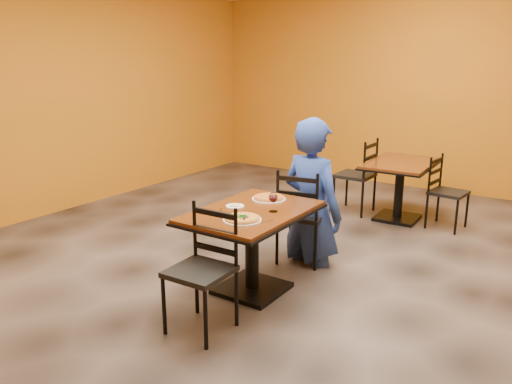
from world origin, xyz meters
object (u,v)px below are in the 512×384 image
Objects in this scene: chair_main_near at (200,272)px; wine_glass at (273,201)px; pizza_main at (242,218)px; plate_far at (269,199)px; table_main at (252,231)px; chair_main_far at (303,215)px; chair_second_right at (449,193)px; diner at (312,191)px; side_plate at (235,206)px; chair_second_left at (355,176)px; table_second at (400,177)px; plate_main at (242,220)px; pizza_far at (269,197)px.

wine_glass is at bearing 79.94° from chair_main_near.
pizza_main reaches higher than plate_far.
table_main is 1.30× the size of chair_main_near.
chair_main_far is at bearing 93.31° from pizza_main.
diner is (-0.89, -1.81, 0.29)m from chair_second_right.
pizza_main reaches higher than table_main.
table_main is 0.26m from side_plate.
chair_second_right reaches higher than pizza_main.
pizza_main is at bearing 6.71° from chair_second_left.
chair_main_near is 1.70m from diner.
chair_main_near is 1.09× the size of chair_second_right.
wine_glass is (0.07, -0.85, 0.11)m from diner.
table_second is at bearing -111.53° from chair_main_far.
table_second is 3.74× the size of plate_far.
diner is (-0.29, -1.81, 0.18)m from table_second.
chair_main_near is 3.34× the size of pizza_main.
table_main is 2.90m from chair_second_right.
chair_second_left is at bearing 95.73° from plate_main.
diner is 4.72× the size of plate_main.
table_main is 3.97× the size of plate_main.
chair_second_right is 3.08× the size of pizza_main.
side_plate reaches higher than table_second.
chair_second_right is at bearing -103.80° from diner.
pizza_far is (-0.05, 0.36, 0.21)m from table_main.
plate_main is at bearing 0.00° from pizza_main.
chair_main_near is 5.92× the size of side_plate.
plate_main is at bearing 83.23° from chair_main_near.
plate_far is at bearing 98.69° from table_main.
chair_second_left is 3.03m from plate_main.
wine_glass is (0.08, 0.34, 0.08)m from plate_main.
chair_main_far is 0.66× the size of diner.
chair_second_right is 2.04m from diner.
side_plate is 0.89× the size of wine_glass.
table_second is 7.25× the size of side_plate.
chair_main_near is 0.98× the size of chair_main_far.
table_second is at bearing 90.98° from chair_second_left.
chair_main_far is at bearing 87.82° from table_main.
wine_glass is at bearing 9.08° from chair_second_left.
diner is at bearing 72.97° from side_plate.
chair_second_left reaches higher than plate_main.
pizza_main reaches higher than table_second.
diner reaches higher than chair_second_left.
wine_glass is at bearing -94.73° from table_second.
chair_main_far is 3.45× the size of pizza_far.
diner is at bearing 89.69° from pizza_main.
wine_glass is at bearing -52.15° from plate_far.
diner is at bearing 86.49° from chair_main_near.
side_plate is (-0.21, -0.86, 0.27)m from chair_main_far.
diner is 1.19m from pizza_main.
chair_second_right is (1.00, 2.72, -0.12)m from table_main.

